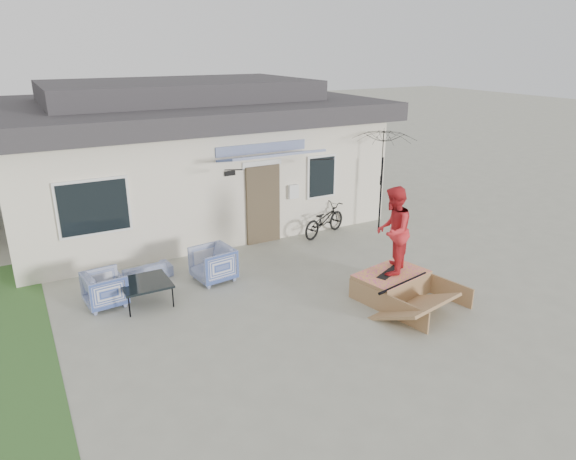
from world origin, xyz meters
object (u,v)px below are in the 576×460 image
skate_ramp (391,284)px  coffee_table (146,292)px  skater (393,229)px  bicycle (324,217)px  armchair_right (213,262)px  loveseat (142,269)px  armchair_left (105,287)px  patio_umbrella (382,170)px  skateboard (390,272)px

skate_ramp → coffee_table: bearing=143.9°
skater → bicycle: bearing=-141.5°
coffee_table → armchair_right: bearing=13.7°
armchair_right → bicycle: bicycle is taller
loveseat → armchair_right: armchair_right is taller
armchair_left → bicycle: (6.14, 1.40, 0.14)m
patio_umbrella → skateboard: patio_umbrella is taller
bicycle → patio_umbrella: patio_umbrella is taller
bicycle → skater: skater is taller
armchair_left → patio_umbrella: bearing=-88.0°
skateboard → skater: skater is taller
armchair_right → patio_umbrella: 5.67m
bicycle → skate_ramp: bearing=148.6°
loveseat → patio_umbrella: bearing=175.8°
armchair_left → coffee_table: bearing=-118.3°
armchair_left → bicycle: 6.30m
armchair_right → coffee_table: 1.67m
armchair_right → skater: 4.04m
armchair_left → armchair_right: bearing=-93.6°
armchair_left → skater: skater is taller
armchair_left → patio_umbrella: 7.97m
bicycle → skate_ramp: (-0.74, -3.82, -0.29)m
skateboard → patio_umbrella: bearing=30.2°
loveseat → skateboard: bearing=138.1°
loveseat → armchair_right: (1.40, -0.81, 0.18)m
armchair_right → armchair_left: bearing=-95.7°
armchair_right → patio_umbrella: (5.43, 0.97, 1.32)m
armchair_left → skater: size_ratio=0.43×
coffee_table → patio_umbrella: (7.04, 1.36, 1.51)m
patio_umbrella → skater: (-2.40, -3.42, -0.28)m
skater → skateboard: bearing=180.0°
loveseat → patio_umbrella: 6.99m
armchair_left → coffee_table: size_ratio=0.81×
loveseat → patio_umbrella: patio_umbrella is taller
armchair_left → skater: (5.39, -2.37, 1.07)m
bicycle → skate_ramp: size_ratio=0.85×
skate_ramp → skateboard: size_ratio=2.35×
coffee_table → skater: 5.23m
armchair_left → armchair_right: armchair_right is taller
coffee_table → skate_ramp: size_ratio=0.49×
loveseat → skate_ramp: 5.54m
loveseat → armchair_left: bearing=37.6°
armchair_right → coffee_table: size_ratio=0.88×
bicycle → skateboard: 3.84m
patio_umbrella → skateboard: size_ratio=2.62×
armchair_left → coffee_table: armchair_left is taller
patio_umbrella → skater: bearing=-125.0°
coffee_table → skateboard: 5.09m
skater → coffee_table: bearing=-64.2°
loveseat → armchair_left: 1.32m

